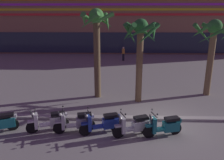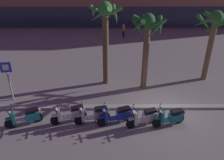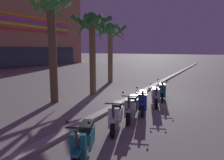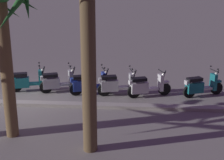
% 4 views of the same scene
% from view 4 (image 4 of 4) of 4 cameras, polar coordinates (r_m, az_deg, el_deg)
% --- Properties ---
extents(ground_plane, '(200.00, 200.00, 0.00)m').
position_cam_4_polar(ground_plane, '(13.73, -15.11, -3.45)').
color(ground_plane, gray).
extents(curb_strip, '(60.00, 0.36, 0.12)m').
position_cam_4_polar(curb_strip, '(13.42, -15.58, -3.72)').
color(curb_strip, '#ADA89E').
rests_on(curb_strip, ground).
extents(scooter_teal_mid_centre, '(1.68, 0.88, 1.17)m').
position_cam_4_polar(scooter_teal_mid_centre, '(14.08, 14.51, -0.95)').
color(scooter_teal_mid_centre, black).
rests_on(scooter_teal_mid_centre, ground).
extents(scooter_white_mid_front, '(1.75, 0.83, 1.04)m').
position_cam_4_polar(scooter_white_mid_front, '(13.64, 5.67, -1.04)').
color(scooter_white_mid_front, black).
rests_on(scooter_white_mid_front, ground).
extents(scooter_silver_second_in_line, '(1.78, 0.71, 1.17)m').
position_cam_4_polar(scooter_silver_second_in_line, '(13.74, 0.72, -0.78)').
color(scooter_silver_second_in_line, black).
rests_on(scooter_silver_second_in_line, ground).
extents(scooter_blue_lead_nearest, '(1.78, 0.83, 1.17)m').
position_cam_4_polar(scooter_blue_lead_nearest, '(13.89, -3.95, -0.64)').
color(scooter_blue_lead_nearest, black).
rests_on(scooter_blue_lead_nearest, ground).
extents(scooter_silver_last_in_row, '(1.65, 0.82, 1.17)m').
position_cam_4_polar(scooter_silver_last_in_row, '(14.29, -9.07, -0.30)').
color(scooter_silver_last_in_row, black).
rests_on(scooter_silver_last_in_row, ground).
extents(scooter_teal_tail_end, '(1.69, 0.73, 1.17)m').
position_cam_4_polar(scooter_teal_tail_end, '(14.64, -13.94, -0.19)').
color(scooter_teal_tail_end, black).
rests_on(scooter_teal_tail_end, ground).
extents(palm_tree_far_corner, '(2.12, 2.20, 5.35)m').
position_cam_4_polar(palm_tree_far_corner, '(8.68, -4.08, 11.95)').
color(palm_tree_far_corner, brown).
rests_on(palm_tree_far_corner, ground).
extents(palm_tree_mid_walkway, '(2.11, 2.14, 4.78)m').
position_cam_4_polar(palm_tree_mid_walkway, '(10.06, -17.91, 9.82)').
color(palm_tree_mid_walkway, brown).
rests_on(palm_tree_mid_walkway, ground).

